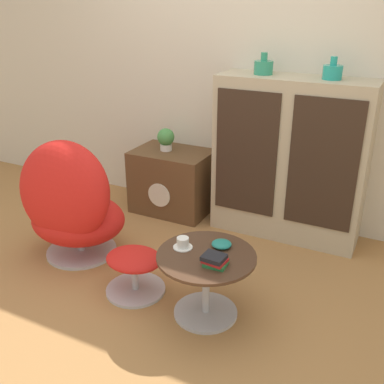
{
  "coord_description": "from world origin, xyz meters",
  "views": [
    {
      "loc": [
        1.33,
        -1.97,
        1.76
      ],
      "look_at": [
        0.07,
        0.54,
        0.55
      ],
      "focal_mm": 42.0,
      "sensor_mm": 36.0,
      "label": 1
    }
  ],
  "objects_px": {
    "vase_leftmost": "(264,67)",
    "vase_inner_left": "(333,72)",
    "teacup": "(183,244)",
    "tv_console": "(172,181)",
    "coffee_table": "(206,276)",
    "potted_plant": "(166,139)",
    "book_stack": "(215,260)",
    "bowl": "(222,244)",
    "ottoman": "(134,266)",
    "sideboard": "(289,160)",
    "egg_chair": "(71,206)"
  },
  "relations": [
    {
      "from": "potted_plant",
      "to": "book_stack",
      "type": "xyz_separation_m",
      "value": [
        1.03,
        -1.27,
        -0.21
      ]
    },
    {
      "from": "sideboard",
      "to": "bowl",
      "type": "height_order",
      "value": "sideboard"
    },
    {
      "from": "book_stack",
      "to": "ottoman",
      "type": "bearing_deg",
      "value": 172.22
    },
    {
      "from": "sideboard",
      "to": "coffee_table",
      "type": "height_order",
      "value": "sideboard"
    },
    {
      "from": "sideboard",
      "to": "vase_inner_left",
      "type": "relative_size",
      "value": 8.1
    },
    {
      "from": "sideboard",
      "to": "potted_plant",
      "type": "height_order",
      "value": "sideboard"
    },
    {
      "from": "ottoman",
      "to": "egg_chair",
      "type": "bearing_deg",
      "value": 165.26
    },
    {
      "from": "tv_console",
      "to": "potted_plant",
      "type": "bearing_deg",
      "value": 179.41
    },
    {
      "from": "vase_inner_left",
      "to": "bowl",
      "type": "height_order",
      "value": "vase_inner_left"
    },
    {
      "from": "tv_console",
      "to": "potted_plant",
      "type": "xyz_separation_m",
      "value": [
        -0.06,
        0.0,
        0.38
      ]
    },
    {
      "from": "tv_console",
      "to": "teacup",
      "type": "xyz_separation_m",
      "value": [
        0.73,
        -1.18,
        0.16
      ]
    },
    {
      "from": "tv_console",
      "to": "coffee_table",
      "type": "bearing_deg",
      "value": -53.41
    },
    {
      "from": "teacup",
      "to": "bowl",
      "type": "relative_size",
      "value": 0.97
    },
    {
      "from": "egg_chair",
      "to": "ottoman",
      "type": "xyz_separation_m",
      "value": [
        0.63,
        -0.16,
        -0.22
      ]
    },
    {
      "from": "ottoman",
      "to": "vase_leftmost",
      "type": "height_order",
      "value": "vase_leftmost"
    },
    {
      "from": "ottoman",
      "to": "coffee_table",
      "type": "xyz_separation_m",
      "value": [
        0.51,
        -0.0,
        0.08
      ]
    },
    {
      "from": "sideboard",
      "to": "egg_chair",
      "type": "relative_size",
      "value": 1.35
    },
    {
      "from": "bowl",
      "to": "egg_chair",
      "type": "bearing_deg",
      "value": 177.79
    },
    {
      "from": "coffee_table",
      "to": "potted_plant",
      "type": "relative_size",
      "value": 2.99
    },
    {
      "from": "ottoman",
      "to": "book_stack",
      "type": "distance_m",
      "value": 0.65
    },
    {
      "from": "coffee_table",
      "to": "vase_leftmost",
      "type": "relative_size",
      "value": 3.68
    },
    {
      "from": "teacup",
      "to": "bowl",
      "type": "distance_m",
      "value": 0.23
    },
    {
      "from": "potted_plant",
      "to": "book_stack",
      "type": "relative_size",
      "value": 1.42
    },
    {
      "from": "vase_leftmost",
      "to": "teacup",
      "type": "distance_m",
      "value": 1.5
    },
    {
      "from": "egg_chair",
      "to": "teacup",
      "type": "relative_size",
      "value": 8.04
    },
    {
      "from": "vase_inner_left",
      "to": "egg_chair",
      "type": "bearing_deg",
      "value": -144.51
    },
    {
      "from": "coffee_table",
      "to": "potted_plant",
      "type": "distance_m",
      "value": 1.57
    },
    {
      "from": "bowl",
      "to": "teacup",
      "type": "bearing_deg",
      "value": -150.75
    },
    {
      "from": "potted_plant",
      "to": "book_stack",
      "type": "distance_m",
      "value": 1.65
    },
    {
      "from": "sideboard",
      "to": "teacup",
      "type": "distance_m",
      "value": 1.27
    },
    {
      "from": "egg_chair",
      "to": "bowl",
      "type": "height_order",
      "value": "egg_chair"
    },
    {
      "from": "coffee_table",
      "to": "book_stack",
      "type": "xyz_separation_m",
      "value": [
        0.09,
        -0.08,
        0.18
      ]
    },
    {
      "from": "book_stack",
      "to": "potted_plant",
      "type": "bearing_deg",
      "value": 129.03
    },
    {
      "from": "teacup",
      "to": "potted_plant",
      "type": "bearing_deg",
      "value": 123.61
    },
    {
      "from": "coffee_table",
      "to": "egg_chair",
      "type": "bearing_deg",
      "value": 171.54
    },
    {
      "from": "vase_leftmost",
      "to": "vase_inner_left",
      "type": "xyz_separation_m",
      "value": [
        0.49,
        0.0,
        -0.0
      ]
    },
    {
      "from": "tv_console",
      "to": "potted_plant",
      "type": "distance_m",
      "value": 0.39
    },
    {
      "from": "egg_chair",
      "to": "potted_plant",
      "type": "relative_size",
      "value": 4.78
    },
    {
      "from": "sideboard",
      "to": "ottoman",
      "type": "bearing_deg",
      "value": -117.16
    },
    {
      "from": "tv_console",
      "to": "coffee_table",
      "type": "xyz_separation_m",
      "value": [
        0.89,
        -1.2,
        -0.01
      ]
    },
    {
      "from": "vase_leftmost",
      "to": "teacup",
      "type": "height_order",
      "value": "vase_leftmost"
    },
    {
      "from": "sideboard",
      "to": "ottoman",
      "type": "relative_size",
      "value": 3.22
    },
    {
      "from": "ottoman",
      "to": "coffee_table",
      "type": "relative_size",
      "value": 0.67
    },
    {
      "from": "coffee_table",
      "to": "book_stack",
      "type": "bearing_deg",
      "value": -41.65
    },
    {
      "from": "vase_inner_left",
      "to": "teacup",
      "type": "distance_m",
      "value": 1.59
    },
    {
      "from": "sideboard",
      "to": "vase_inner_left",
      "type": "distance_m",
      "value": 0.72
    },
    {
      "from": "ottoman",
      "to": "bowl",
      "type": "distance_m",
      "value": 0.61
    },
    {
      "from": "sideboard",
      "to": "potted_plant",
      "type": "relative_size",
      "value": 6.45
    },
    {
      "from": "egg_chair",
      "to": "coffee_table",
      "type": "relative_size",
      "value": 1.6
    },
    {
      "from": "tv_console",
      "to": "vase_inner_left",
      "type": "bearing_deg",
      "value": 1.86
    }
  ]
}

